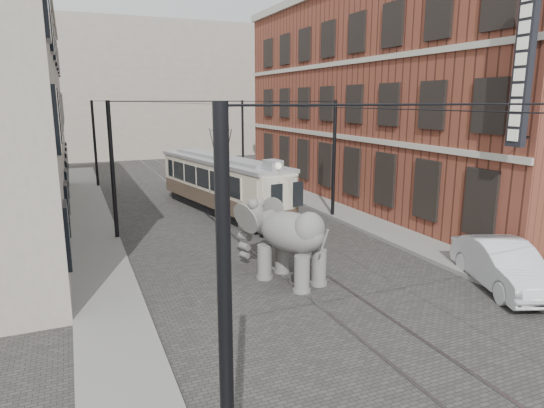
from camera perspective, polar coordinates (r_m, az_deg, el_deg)
name	(u,v)px	position (r m, az deg, el deg)	size (l,w,h in m)	color
ground	(291,266)	(17.82, 2.29, -7.41)	(120.00, 120.00, 0.00)	#3B3936
tram_rails	(291,266)	(17.82, 2.29, -7.37)	(1.54, 80.00, 0.02)	slate
sidewalk_right	(421,245)	(20.94, 17.38, -4.74)	(2.00, 60.00, 0.15)	slate
sidewalk_left	(106,291)	(16.30, -19.20, -9.76)	(2.00, 60.00, 0.15)	slate
brick_building	(394,100)	(30.23, 14.38, 11.91)	(8.00, 26.00, 12.00)	brown
distant_block	(137,91)	(55.64, -15.86, 12.87)	(28.00, 10.00, 14.00)	gray
catenary	(240,168)	(21.55, -3.79, 4.25)	(11.00, 30.20, 6.00)	black
tram	(221,171)	(25.99, -6.08, 3.92)	(2.34, 11.35, 4.50)	beige
elephant	(291,244)	(15.96, 2.33, -4.75)	(2.39, 4.34, 2.66)	slate
parked_car	(504,265)	(17.35, 25.90, -6.56)	(1.64, 4.66, 1.53)	silver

